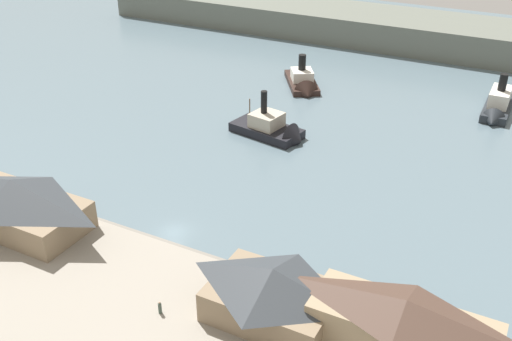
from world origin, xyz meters
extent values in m
plane|color=slate|center=(0.00, 0.00, 0.00)|extent=(320.00, 320.00, 0.00)
cube|color=gray|center=(0.00, -22.00, 0.60)|extent=(110.00, 36.00, 1.20)
cube|color=slate|center=(0.00, -3.60, 0.50)|extent=(110.00, 0.80, 1.00)
cube|color=#847056|center=(-20.74, -10.28, 3.34)|extent=(21.51, 10.29, 4.27)
pyramid|color=#33383D|center=(-20.74, -10.28, 7.17)|extent=(21.94, 10.81, 3.39)
cube|color=#847056|center=(21.42, -10.30, 3.24)|extent=(14.87, 10.19, 4.07)
pyramid|color=#33383D|center=(21.42, -10.30, 6.73)|extent=(15.17, 10.70, 2.91)
cube|color=#998466|center=(36.65, -9.07, 3.97)|extent=(20.30, 7.39, 5.53)
pyramid|color=#473328|center=(36.65, -9.07, 7.73)|extent=(20.71, 7.76, 2.00)
cylinder|color=#3D4C42|center=(9.23, -16.26, 1.94)|extent=(0.43, 0.43, 1.48)
sphere|color=#CCA889|center=(9.23, -16.26, 2.82)|extent=(0.27, 0.27, 0.27)
cube|color=#23282D|center=(36.12, 70.81, 0.88)|extent=(5.47, 16.68, 1.77)
cone|color=#23282D|center=(36.21, 62.50, 0.88)|extent=(4.78, 3.05, 4.75)
cube|color=silver|center=(36.12, 70.81, 3.36)|extent=(4.07, 8.34, 3.18)
cylinder|color=black|center=(36.12, 70.50, 6.76)|extent=(1.69, 1.69, 3.62)
cylinder|color=brown|center=(36.06, 75.79, 4.26)|extent=(0.24, 0.24, 4.98)
cube|color=black|center=(-8.07, 65.64, 0.68)|extent=(13.60, 16.23, 1.36)
cone|color=black|center=(-3.92, 59.24, 0.68)|extent=(6.26, 5.40, 5.68)
cube|color=silver|center=(-8.07, 65.64, 2.59)|extent=(7.06, 7.22, 2.46)
cylinder|color=black|center=(-8.28, 65.95, 5.64)|extent=(1.77, 1.77, 3.65)
cube|color=black|center=(-3.11, 36.93, 0.91)|extent=(15.20, 9.16, 1.81)
cone|color=black|center=(3.90, 35.67, 0.91)|extent=(3.60, 6.42, 6.06)
cube|color=#B2A893|center=(-3.11, 36.93, 3.21)|extent=(6.41, 6.28, 2.79)
cylinder|color=black|center=(-3.79, 37.05, 6.85)|extent=(1.27, 1.27, 4.50)
cylinder|color=brown|center=(-7.31, 37.69, 4.22)|extent=(0.24, 0.24, 4.81)
cube|color=#60665B|center=(0.00, 110.00, 4.00)|extent=(180.00, 24.00, 8.00)
camera|label=1|loc=(44.82, -59.24, 51.12)|focal=41.60mm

